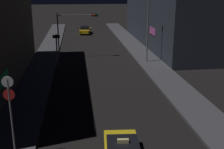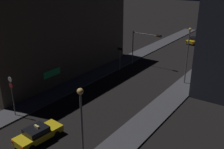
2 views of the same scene
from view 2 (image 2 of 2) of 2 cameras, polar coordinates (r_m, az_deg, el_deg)
The scene contains 10 objects.
sidewalk_left at distance 45.36m, azimuth 2.42°, elevation 2.85°, with size 3.03×68.84×0.17m, color #424247.
sidewalk_right at distance 40.39m, azimuth 17.72°, elevation -0.52°, with size 3.03×68.84×0.17m, color #424247.
building_facade_left at distance 39.58m, azimuth -11.97°, elevation 8.89°, with size 7.54×24.53×12.42m.
taxi at distance 25.16m, azimuth -15.90°, elevation -12.39°, with size 2.13×4.57×1.62m.
far_car at distance 60.49m, azimuth 17.52°, elevation 7.19°, with size 2.30×4.63×1.42m.
traffic_light_overhead at distance 42.65m, azimuth 6.85°, elevation 7.14°, with size 5.10×0.41×5.65m.
traffic_light_left_kerb at distance 40.71m, azimuth 1.73°, elevation 4.50°, with size 0.80×0.42×3.70m.
sign_pole_left at distance 28.98m, azimuth -21.10°, elevation -3.67°, with size 0.57×0.10×4.42m.
street_lamp_near_block at distance 18.95m, azimuth -6.71°, elevation -9.57°, with size 0.46×0.46×6.86m.
street_lamp_far_block at distance 36.11m, azimuth 16.27°, elevation 4.92°, with size 0.39×0.39×7.69m.
Camera 2 is at (16.82, -3.91, 14.28)m, focal length 41.67 mm.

